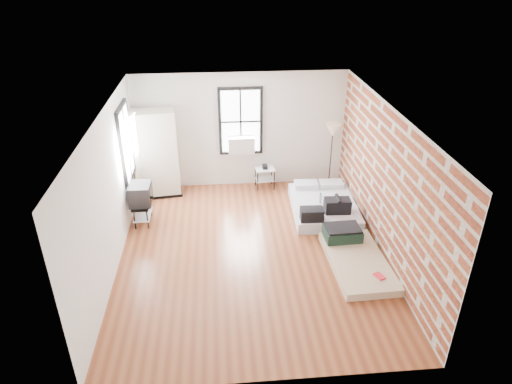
{
  "coord_description": "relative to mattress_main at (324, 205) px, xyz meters",
  "views": [
    {
      "loc": [
        -0.55,
        -7.26,
        5.21
      ],
      "look_at": [
        0.13,
        0.3,
        1.17
      ],
      "focal_mm": 32.0,
      "sensor_mm": 36.0,
      "label": 1
    }
  ],
  "objects": [
    {
      "name": "side_table",
      "position": [
        -1.19,
        1.3,
        0.25
      ],
      "size": [
        0.5,
        0.41,
        0.62
      ],
      "rotation": [
        0.0,
        0.0,
        0.09
      ],
      "color": "black",
      "rests_on": "ground"
    },
    {
      "name": "room_shell",
      "position": [
        -1.51,
        -1.06,
        1.57
      ],
      "size": [
        5.02,
        6.02,
        2.8
      ],
      "color": "silver",
      "rests_on": "ground"
    },
    {
      "name": "floor_lamp",
      "position": [
        0.41,
        1.23,
        1.23
      ],
      "size": [
        0.35,
        0.35,
        1.63
      ],
      "color": "black",
      "rests_on": "ground"
    },
    {
      "name": "wardrobe",
      "position": [
        -3.74,
        1.23,
        0.87
      ],
      "size": [
        1.11,
        0.72,
        2.07
      ],
      "rotation": [
        0.0,
        0.0,
        0.12
      ],
      "color": "black",
      "rests_on": "ground"
    },
    {
      "name": "mattress_bare",
      "position": [
        0.18,
        -1.83,
        -0.04
      ],
      "size": [
        1.07,
        1.95,
        0.41
      ],
      "rotation": [
        0.0,
        0.0,
        0.03
      ],
      "color": "#C7B58F",
      "rests_on": "ground"
    },
    {
      "name": "mattress_main",
      "position": [
        0.0,
        0.0,
        0.0
      ],
      "size": [
        1.46,
        1.94,
        0.6
      ],
      "rotation": [
        0.0,
        0.0,
        -0.04
      ],
      "color": "white",
      "rests_on": "ground"
    },
    {
      "name": "ground",
      "position": [
        -1.74,
        -1.42,
        -0.17
      ],
      "size": [
        6.0,
        6.0,
        0.0
      ],
      "primitive_type": "plane",
      "color": "brown",
      "rests_on": "ground"
    },
    {
      "name": "tv_stand",
      "position": [
        -3.96,
        -0.08,
        0.48
      ],
      "size": [
        0.46,
        0.65,
        0.91
      ],
      "rotation": [
        0.0,
        0.0,
        -0.01
      ],
      "color": "black",
      "rests_on": "ground"
    }
  ]
}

